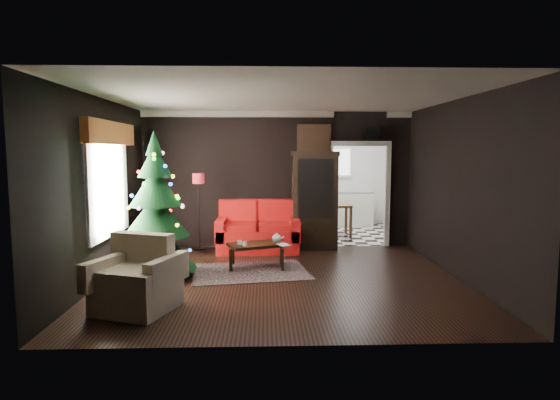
{
  "coord_description": "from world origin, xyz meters",
  "views": [
    {
      "loc": [
        -0.27,
        -7.05,
        1.99
      ],
      "look_at": [
        0.0,
        0.9,
        1.15
      ],
      "focal_mm": 29.65,
      "sensor_mm": 36.0,
      "label": 1
    }
  ],
  "objects_px": {
    "armchair": "(137,274)",
    "floor_lamp": "(199,212)",
    "loveseat": "(258,226)",
    "teapot": "(276,238)",
    "kitchen_table": "(335,220)",
    "coffee_table": "(257,255)",
    "wall_clock": "(372,132)",
    "curio_cabinet": "(315,203)",
    "christmas_tree": "(156,211)"
  },
  "relations": [
    {
      "from": "wall_clock",
      "to": "coffee_table",
      "type": "bearing_deg",
      "value": -143.52
    },
    {
      "from": "armchair",
      "to": "floor_lamp",
      "type": "bearing_deg",
      "value": 103.88
    },
    {
      "from": "floor_lamp",
      "to": "coffee_table",
      "type": "relative_size",
      "value": 1.6
    },
    {
      "from": "armchair",
      "to": "wall_clock",
      "type": "distance_m",
      "value": 5.72
    },
    {
      "from": "armchair",
      "to": "teapot",
      "type": "xyz_separation_m",
      "value": [
        1.8,
        2.07,
        0.05
      ]
    },
    {
      "from": "armchair",
      "to": "teapot",
      "type": "distance_m",
      "value": 2.75
    },
    {
      "from": "curio_cabinet",
      "to": "armchair",
      "type": "relative_size",
      "value": 2.07
    },
    {
      "from": "loveseat",
      "to": "teapot",
      "type": "xyz_separation_m",
      "value": [
        0.33,
        -1.33,
        0.01
      ]
    },
    {
      "from": "armchair",
      "to": "curio_cabinet",
      "type": "bearing_deg",
      "value": 74.06
    },
    {
      "from": "floor_lamp",
      "to": "kitchen_table",
      "type": "distance_m",
      "value": 3.51
    },
    {
      "from": "wall_clock",
      "to": "kitchen_table",
      "type": "height_order",
      "value": "wall_clock"
    },
    {
      "from": "teapot",
      "to": "kitchen_table",
      "type": "height_order",
      "value": "kitchen_table"
    },
    {
      "from": "kitchen_table",
      "to": "floor_lamp",
      "type": "bearing_deg",
      "value": -147.45
    },
    {
      "from": "loveseat",
      "to": "armchair",
      "type": "relative_size",
      "value": 1.85
    },
    {
      "from": "coffee_table",
      "to": "kitchen_table",
      "type": "bearing_deg",
      "value": 58.92
    },
    {
      "from": "teapot",
      "to": "curio_cabinet",
      "type": "bearing_deg",
      "value": 62.2
    },
    {
      "from": "teapot",
      "to": "loveseat",
      "type": "bearing_deg",
      "value": 104.11
    },
    {
      "from": "curio_cabinet",
      "to": "loveseat",
      "type": "bearing_deg",
      "value": -169.17
    },
    {
      "from": "teapot",
      "to": "kitchen_table",
      "type": "distance_m",
      "value": 3.32
    },
    {
      "from": "kitchen_table",
      "to": "christmas_tree",
      "type": "bearing_deg",
      "value": -134.24
    },
    {
      "from": "curio_cabinet",
      "to": "kitchen_table",
      "type": "height_order",
      "value": "curio_cabinet"
    },
    {
      "from": "loveseat",
      "to": "curio_cabinet",
      "type": "xyz_separation_m",
      "value": [
        1.15,
        0.22,
        0.45
      ]
    },
    {
      "from": "floor_lamp",
      "to": "wall_clock",
      "type": "xyz_separation_m",
      "value": [
        3.48,
        0.62,
        1.55
      ]
    },
    {
      "from": "coffee_table",
      "to": "kitchen_table",
      "type": "distance_m",
      "value": 3.49
    },
    {
      "from": "armchair",
      "to": "teapot",
      "type": "height_order",
      "value": "armchair"
    },
    {
      "from": "teapot",
      "to": "armchair",
      "type": "bearing_deg",
      "value": -131.03
    },
    {
      "from": "armchair",
      "to": "kitchen_table",
      "type": "xyz_separation_m",
      "value": [
        3.27,
        5.05,
        -0.09
      ]
    },
    {
      "from": "armchair",
      "to": "wall_clock",
      "type": "height_order",
      "value": "wall_clock"
    },
    {
      "from": "kitchen_table",
      "to": "teapot",
      "type": "bearing_deg",
      "value": -116.21
    },
    {
      "from": "christmas_tree",
      "to": "wall_clock",
      "type": "height_order",
      "value": "wall_clock"
    },
    {
      "from": "coffee_table",
      "to": "teapot",
      "type": "bearing_deg",
      "value": 1.99
    },
    {
      "from": "floor_lamp",
      "to": "armchair",
      "type": "height_order",
      "value": "floor_lamp"
    },
    {
      "from": "loveseat",
      "to": "wall_clock",
      "type": "height_order",
      "value": "wall_clock"
    },
    {
      "from": "armchair",
      "to": "teapot",
      "type": "relative_size",
      "value": 5.2
    },
    {
      "from": "floor_lamp",
      "to": "curio_cabinet",
      "type": "bearing_deg",
      "value": 10.94
    },
    {
      "from": "curio_cabinet",
      "to": "christmas_tree",
      "type": "xyz_separation_m",
      "value": [
        -2.73,
        -2.04,
        0.1
      ]
    },
    {
      "from": "armchair",
      "to": "christmas_tree",
      "type": "bearing_deg",
      "value": 113.93
    },
    {
      "from": "wall_clock",
      "to": "armchair",
      "type": "bearing_deg",
      "value": -135.14
    },
    {
      "from": "loveseat",
      "to": "kitchen_table",
      "type": "xyz_separation_m",
      "value": [
        1.8,
        1.65,
        -0.12
      ]
    },
    {
      "from": "wall_clock",
      "to": "kitchen_table",
      "type": "xyz_separation_m",
      "value": [
        -0.55,
        1.25,
        -2.0
      ]
    },
    {
      "from": "curio_cabinet",
      "to": "teapot",
      "type": "height_order",
      "value": "curio_cabinet"
    },
    {
      "from": "loveseat",
      "to": "floor_lamp",
      "type": "bearing_deg",
      "value": -168.95
    },
    {
      "from": "curio_cabinet",
      "to": "wall_clock",
      "type": "relative_size",
      "value": 5.94
    },
    {
      "from": "christmas_tree",
      "to": "coffee_table",
      "type": "height_order",
      "value": "christmas_tree"
    },
    {
      "from": "teapot",
      "to": "wall_clock",
      "type": "bearing_deg",
      "value": 40.6
    },
    {
      "from": "coffee_table",
      "to": "kitchen_table",
      "type": "relative_size",
      "value": 1.24
    },
    {
      "from": "armchair",
      "to": "kitchen_table",
      "type": "distance_m",
      "value": 6.02
    },
    {
      "from": "loveseat",
      "to": "teapot",
      "type": "bearing_deg",
      "value": -75.89
    },
    {
      "from": "armchair",
      "to": "coffee_table",
      "type": "height_order",
      "value": "armchair"
    },
    {
      "from": "kitchen_table",
      "to": "wall_clock",
      "type": "bearing_deg",
      "value": -66.25
    }
  ]
}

